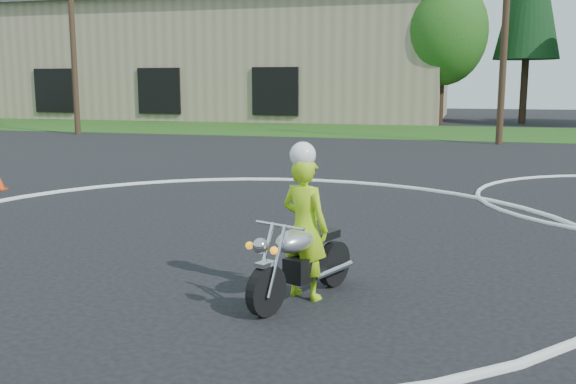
# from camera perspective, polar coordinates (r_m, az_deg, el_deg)

# --- Properties ---
(ground) EXTENTS (120.00, 120.00, 0.00)m
(ground) POSITION_cam_1_polar(r_m,az_deg,el_deg) (8.31, -11.90, -8.15)
(ground) COLOR black
(ground) RESTS_ON ground
(grass_strip) EXTENTS (120.00, 10.00, 0.02)m
(grass_strip) POSITION_cam_1_polar(r_m,az_deg,el_deg) (34.29, 9.40, 5.34)
(grass_strip) COLOR #1E4714
(grass_strip) RESTS_ON ground
(course_markings) EXTENTS (19.05, 19.05, 0.12)m
(course_markings) POSITION_cam_1_polar(r_m,az_deg,el_deg) (11.72, 7.68, -2.77)
(course_markings) COLOR silver
(course_markings) RESTS_ON ground
(primary_motorcycle) EXTENTS (0.96, 1.81, 1.00)m
(primary_motorcycle) POSITION_cam_1_polar(r_m,az_deg,el_deg) (7.47, 1.15, -6.10)
(primary_motorcycle) COLOR black
(primary_motorcycle) RESTS_ON ground
(rider_primary_grp) EXTENTS (0.72, 0.60, 1.86)m
(rider_primary_grp) POSITION_cam_1_polar(r_m,az_deg,el_deg) (7.49, 1.49, -2.82)
(rider_primary_grp) COLOR #A7DE17
(rider_primary_grp) RESTS_ON ground
(traffic_cones) EXTENTS (21.38, 12.19, 0.30)m
(traffic_cones) POSITION_cam_1_polar(r_m,az_deg,el_deg) (10.16, 23.28, -4.68)
(traffic_cones) COLOR red
(traffic_cones) RESTS_ON ground
(warehouse) EXTENTS (41.00, 17.00, 8.30)m
(warehouse) POSITION_cam_1_polar(r_m,az_deg,el_deg) (51.79, -9.36, 11.36)
(warehouse) COLOR tan
(warehouse) RESTS_ON ground
(utility_poles) EXTENTS (41.60, 1.12, 10.00)m
(utility_poles) POSITION_cam_1_polar(r_m,az_deg,el_deg) (28.15, 18.79, 14.63)
(utility_poles) COLOR #473321
(utility_poles) RESTS_ON ground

